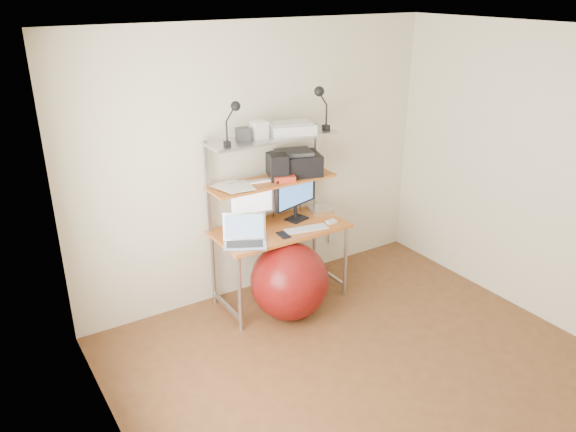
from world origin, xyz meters
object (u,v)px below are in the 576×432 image
(printer, at_px, (294,163))
(laptop, at_px, (245,237))
(monitor_black, at_px, (296,193))
(exercise_ball, at_px, (290,281))
(monitor_silver, at_px, (251,201))

(printer, bearing_deg, laptop, -139.97)
(monitor_black, relative_size, exercise_ball, 0.74)
(monitor_black, height_order, laptop, monitor_black)
(monitor_black, bearing_deg, monitor_silver, 155.29)
(monitor_silver, distance_m, laptop, 0.41)
(monitor_silver, bearing_deg, laptop, -118.80)
(printer, xyz_separation_m, exercise_ball, (-0.33, -0.45, -0.91))
(exercise_ball, bearing_deg, monitor_silver, 105.97)
(monitor_black, height_order, printer, printer)
(exercise_ball, bearing_deg, printer, 53.62)
(printer, bearing_deg, monitor_black, -93.67)
(printer, bearing_deg, exercise_ball, -109.39)
(laptop, bearing_deg, monitor_black, 45.86)
(monitor_silver, bearing_deg, exercise_ball, -64.53)
(monitor_silver, relative_size, printer, 0.86)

